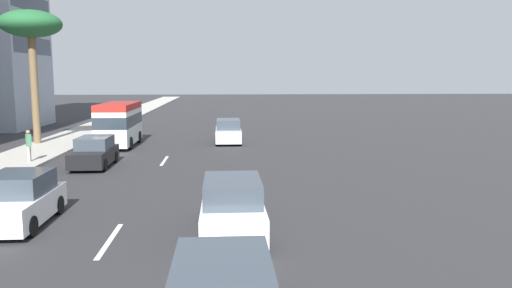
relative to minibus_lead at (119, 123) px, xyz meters
The scene contains 11 objects.
ground_plane 4.15m from the minibus_lead, 79.35° to the right, with size 198.00×198.00×0.00m, color #2D2D30.
sidewalk_right 4.84m from the minibus_lead, 81.14° to the left, with size 162.00×3.79×0.15m, color #B2ADA3.
lane_stripe_mid 20.74m from the minibus_lead, 169.55° to the right, with size 3.20×0.16×0.01m, color silver.
lane_stripe_far 7.56m from the minibus_lead, 149.48° to the right, with size 3.20×0.16×0.01m, color silver.
minibus_lead is the anchor object (origin of this frame).
car_second 21.12m from the minibus_lead, 159.61° to the right, with size 4.79×1.92×1.71m.
car_third 18.54m from the minibus_lead, behind, with size 4.08×1.94×1.67m.
car_fourth 7.62m from the minibus_lead, 80.47° to the right, with size 4.52×1.86×1.72m.
car_fifth 7.97m from the minibus_lead, behind, with size 4.22×1.83×1.58m.
pedestrian_near_lamp 7.75m from the minibus_lead, 153.14° to the left, with size 0.39×0.36×1.73m.
palm_tree 8.72m from the minibus_lead, 81.48° to the left, with size 4.08×4.08×9.07m.
Camera 1 is at (-3.95, -3.33, 4.76)m, focal length 35.22 mm.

